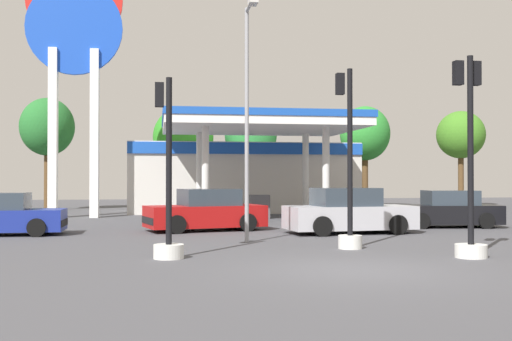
{
  "coord_description": "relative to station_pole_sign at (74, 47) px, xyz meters",
  "views": [
    {
      "loc": [
        -3.94,
        -12.18,
        1.84
      ],
      "look_at": [
        -0.19,
        11.7,
        2.17
      ],
      "focal_mm": 43.76,
      "sensor_mm": 36.0,
      "label": 1
    }
  ],
  "objects": [
    {
      "name": "station_pole_sign",
      "position": [
        0.0,
        0.0,
        0.0
      ],
      "size": [
        4.5,
        0.56,
        12.64
      ],
      "color": "white",
      "rests_on": "ground"
    },
    {
      "name": "gas_station",
      "position": [
        8.6,
        3.63,
        -5.87
      ],
      "size": [
        12.41,
        12.83,
        4.75
      ],
      "color": "beige",
      "rests_on": "ground"
    },
    {
      "name": "traffic_signal_2",
      "position": [
        4.17,
        -15.91,
        -6.91
      ],
      "size": [
        0.71,
        0.71,
        4.2
      ],
      "color": "silver",
      "rests_on": "ground"
    },
    {
      "name": "tree_4",
      "position": [
        17.07,
        7.9,
        -3.39
      ],
      "size": [
        3.21,
        3.21,
        6.51
      ],
      "color": "brown",
      "rests_on": "ground"
    },
    {
      "name": "car_1",
      "position": [
        5.63,
        -8.28,
        -7.43
      ],
      "size": [
        4.45,
        2.69,
        1.49
      ],
      "color": "black",
      "rests_on": "ground"
    },
    {
      "name": "tree_2",
      "position": [
        5.47,
        7.96,
        -3.73
      ],
      "size": [
        3.7,
        3.7,
        6.27
      ],
      "color": "brown",
      "rests_on": "ground"
    },
    {
      "name": "traffic_signal_0",
      "position": [
        11.18,
        -16.82,
        -6.44
      ],
      "size": [
        0.74,
        0.74,
        4.73
      ],
      "color": "silver",
      "rests_on": "ground"
    },
    {
      "name": "tree_5",
      "position": [
        23.84,
        8.28,
        -3.37
      ],
      "size": [
        3.17,
        3.17,
        6.36
      ],
      "color": "brown",
      "rests_on": "ground"
    },
    {
      "name": "tree_3",
      "position": [
        9.72,
        8.33,
        -3.57
      ],
      "size": [
        3.29,
        3.29,
        6.18
      ],
      "color": "brown",
      "rests_on": "ground"
    },
    {
      "name": "car_2",
      "position": [
        -1.09,
        -9.05,
        -7.48
      ],
      "size": [
        3.91,
        1.81,
        1.39
      ],
      "color": "black",
      "rests_on": "ground"
    },
    {
      "name": "corner_streetlamp",
      "position": [
        6.49,
        -12.81,
        -4.0
      ],
      "size": [
        0.24,
        1.48,
        6.82
      ],
      "color": "gray",
      "rests_on": "ground"
    },
    {
      "name": "traffic_signal_1",
      "position": [
        8.94,
        -14.58,
        -6.6
      ],
      "size": [
        0.64,
        0.67,
        4.76
      ],
      "color": "silver",
      "rests_on": "ground"
    },
    {
      "name": "car_0",
      "position": [
        14.85,
        -8.12,
        -7.47
      ],
      "size": [
        4.08,
        2.13,
        1.4
      ],
      "color": "black",
      "rests_on": "ground"
    },
    {
      "name": "tree_1",
      "position": [
        -2.49,
        7.5,
        -3.24
      ],
      "size": [
        3.14,
        3.14,
        6.6
      ],
      "color": "brown",
      "rests_on": "ground"
    },
    {
      "name": "car_4",
      "position": [
        10.35,
        -10.1,
        -7.41
      ],
      "size": [
        4.47,
        2.31,
        1.54
      ],
      "color": "black",
      "rests_on": "ground"
    },
    {
      "name": "ground_plane",
      "position": [
        7.89,
        -18.31,
        -8.11
      ],
      "size": [
        90.0,
        90.0,
        0.0
      ],
      "primitive_type": "plane",
      "color": "#47474C",
      "rests_on": "ground"
    }
  ]
}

